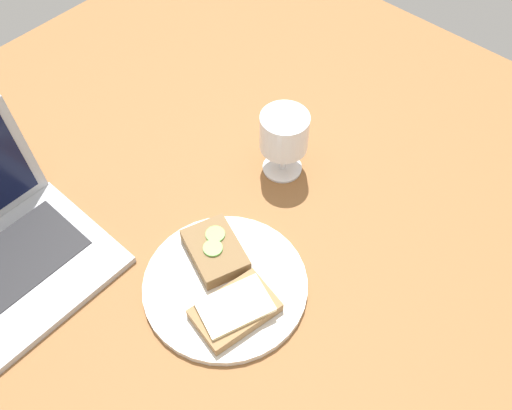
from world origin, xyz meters
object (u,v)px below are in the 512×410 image
object	(u,v)px
sandwich_with_cucumber	(215,251)
sandwich_with_cheese	(235,310)
plate	(225,285)
wine_glass	(284,135)

from	to	relation	value
sandwich_with_cucumber	sandwich_with_cheese	bearing A→B (deg)	-119.55
plate	sandwich_with_cheese	bearing A→B (deg)	-119.51
sandwich_with_cucumber	wine_glass	xyz separation A→B (cm)	(21.34, 4.55, 5.76)
sandwich_with_cheese	wine_glass	xyz separation A→B (cm)	(26.51, 13.66, 5.86)
plate	sandwich_with_cheese	world-z (taller)	sandwich_with_cheese
plate	sandwich_with_cucumber	xyz separation A→B (cm)	(2.59, 4.56, 1.94)
plate	sandwich_with_cucumber	bearing A→B (deg)	60.41
sandwich_with_cucumber	sandwich_with_cheese	size ratio (longest dim) A/B	0.94
sandwich_with_cucumber	sandwich_with_cheese	xyz separation A→B (cm)	(-5.17, -9.11, -0.10)
sandwich_with_cheese	plate	bearing A→B (deg)	60.49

